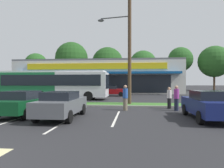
# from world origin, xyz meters

# --- Properties ---
(grass_median) EXTENTS (56.00, 2.20, 0.12)m
(grass_median) POSITION_xyz_m (0.00, 14.00, 0.06)
(grass_median) COLOR #386B28
(grass_median) RESTS_ON ground_plane
(curb_lip) EXTENTS (56.00, 0.24, 0.12)m
(curb_lip) POSITION_xyz_m (0.00, 12.78, 0.06)
(curb_lip) COLOR gray
(curb_lip) RESTS_ON ground_plane
(parking_stripe_2) EXTENTS (0.12, 4.80, 0.01)m
(parking_stripe_2) POSITION_xyz_m (1.41, 6.34, 0.00)
(parking_stripe_2) COLOR silver
(parking_stripe_2) RESTS_ON ground_plane
(parking_stripe_3) EXTENTS (0.12, 4.80, 0.01)m
(parking_stripe_3) POSITION_xyz_m (3.88, 7.85, 0.00)
(parking_stripe_3) COLOR silver
(parking_stripe_3) RESTS_ON ground_plane
(storefront_building) EXTENTS (29.49, 14.11, 5.93)m
(storefront_building) POSITION_xyz_m (-1.47, 36.38, 2.97)
(storefront_building) COLOR beige
(storefront_building) RESTS_ON ground_plane
(tree_far_left) EXTENTS (5.72, 5.72, 9.37)m
(tree_far_left) POSITION_xyz_m (-19.93, 46.66, 6.49)
(tree_far_left) COLOR #473323
(tree_far_left) RESTS_ON ground_plane
(tree_left) EXTENTS (7.96, 7.96, 11.76)m
(tree_left) POSITION_xyz_m (-10.12, 45.28, 7.77)
(tree_left) COLOR #473323
(tree_left) RESTS_ON ground_plane
(tree_mid_left) EXTENTS (7.65, 7.65, 10.64)m
(tree_mid_left) POSITION_xyz_m (-1.44, 46.89, 6.80)
(tree_mid_left) COLOR #473323
(tree_mid_left) RESTS_ON ground_plane
(tree_mid) EXTENTS (6.37, 6.37, 9.49)m
(tree_mid) POSITION_xyz_m (7.25, 45.68, 6.30)
(tree_mid) COLOR #473323
(tree_mid) RESTS_ON ground_plane
(tree_mid_right) EXTENTS (5.70, 5.70, 10.13)m
(tree_mid_right) POSITION_xyz_m (15.90, 45.56, 7.25)
(tree_mid_right) COLOR #473323
(tree_mid_right) RESTS_ON ground_plane
(tree_right) EXTENTS (7.10, 7.10, 10.17)m
(tree_right) POSITION_xyz_m (23.19, 44.78, 6.61)
(tree_right) COLOR #473323
(tree_right) RESTS_ON ground_plane
(utility_pole) EXTENTS (3.13, 2.38, 10.56)m
(utility_pole) POSITION_xyz_m (4.39, 14.01, 5.63)
(utility_pole) COLOR #4C3826
(utility_pole) RESTS_ON ground_plane
(city_bus) EXTENTS (12.41, 2.84, 3.25)m
(city_bus) POSITION_xyz_m (-4.19, 19.09, 1.77)
(city_bus) COLOR #196638
(city_bus) RESTS_ON ground_plane
(car_0) EXTENTS (1.89, 4.10, 1.47)m
(car_0) POSITION_xyz_m (-1.60, 7.87, 0.76)
(car_0) COLOR #0C3F1E
(car_0) RESTS_ON ground_plane
(car_1) EXTENTS (1.88, 4.41, 1.47)m
(car_1) POSITION_xyz_m (0.91, 7.36, 0.77)
(car_1) COLOR #515459
(car_1) RESTS_ON ground_plane
(car_2) EXTENTS (1.95, 4.39, 1.53)m
(car_2) POSITION_xyz_m (8.80, 7.75, 0.79)
(car_2) COLOR navy
(car_2) RESTS_ON ground_plane
(car_3) EXTENTS (4.74, 2.01, 1.43)m
(car_3) POSITION_xyz_m (1.69, 25.18, 0.75)
(car_3) COLOR maroon
(car_3) RESTS_ON ground_plane
(car_5) EXTENTS (4.35, 1.92, 1.49)m
(car_5) POSITION_xyz_m (-4.31, 24.87, 0.76)
(car_5) COLOR #0C3F1E
(car_5) RESTS_ON ground_plane
(pedestrian_near_bench) EXTENTS (0.36, 0.36, 1.77)m
(pedestrian_near_bench) POSITION_xyz_m (4.27, 10.80, 0.89)
(pedestrian_near_bench) COLOR #726651
(pedestrian_near_bench) RESTS_ON ground_plane
(pedestrian_by_pole) EXTENTS (0.32, 0.32, 1.61)m
(pedestrian_by_pole) POSITION_xyz_m (7.51, 12.07, 0.81)
(pedestrian_by_pole) COLOR black
(pedestrian_by_pole) RESTS_ON ground_plane
(pedestrian_mid) EXTENTS (0.35, 0.35, 1.73)m
(pedestrian_mid) POSITION_xyz_m (7.79, 10.96, 0.87)
(pedestrian_mid) COLOR #1E2338
(pedestrian_mid) RESTS_ON ground_plane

